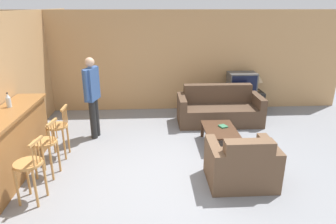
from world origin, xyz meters
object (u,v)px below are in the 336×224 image
(bottle, at_px, (8,101))
(tv_unit, at_px, (240,102))
(bar_chair_mid, at_px, (46,146))
(tv, at_px, (242,82))
(bar_chair_near, at_px, (30,168))
(armchair_near, at_px, (242,165))
(person_by_window, at_px, (92,93))
(table_lamp, at_px, (258,79))
(bar_chair_far, at_px, (58,130))
(coffee_table, at_px, (220,131))
(couch_far, at_px, (219,110))
(book_on_table, at_px, (223,126))

(bottle, bearing_deg, tv_unit, 28.15)
(bar_chair_mid, relative_size, tv, 1.37)
(bar_chair_near, bearing_deg, armchair_near, 5.15)
(tv_unit, distance_m, person_by_window, 3.91)
(table_lamp, bearing_deg, bar_chair_far, -153.03)
(bar_chair_mid, height_order, coffee_table, bar_chair_mid)
(couch_far, height_order, coffee_table, couch_far)
(bar_chair_mid, bearing_deg, coffee_table, 17.49)
(armchair_near, distance_m, book_on_table, 1.48)
(bar_chair_far, relative_size, couch_far, 0.50)
(bar_chair_mid, relative_size, tv_unit, 0.85)
(couch_far, bearing_deg, person_by_window, -166.50)
(couch_far, bearing_deg, bottle, -155.93)
(couch_far, bearing_deg, bar_chair_mid, -146.44)
(bottle, distance_m, table_lamp, 5.76)
(coffee_table, xyz_separation_m, person_by_window, (-2.59, 0.56, 0.67))
(bar_chair_mid, bearing_deg, couch_far, 33.56)
(bar_chair_far, distance_m, coffee_table, 3.12)
(coffee_table, distance_m, table_lamp, 2.51)
(book_on_table, distance_m, person_by_window, 2.78)
(bar_chair_far, height_order, bottle, bottle)
(armchair_near, xyz_separation_m, tv, (0.95, 3.38, 0.49))
(bar_chair_near, relative_size, armchair_near, 0.94)
(tv, xyz_separation_m, person_by_window, (-3.58, -1.43, 0.17))
(bar_chair_mid, bearing_deg, tv_unit, 36.03)
(coffee_table, height_order, tv, tv)
(couch_far, relative_size, bottle, 7.78)
(bar_chair_mid, distance_m, book_on_table, 3.35)
(coffee_table, distance_m, person_by_window, 2.73)
(bar_chair_mid, xyz_separation_m, bottle, (-0.67, 0.43, 0.65))
(table_lamp, xyz_separation_m, person_by_window, (-3.99, -1.43, 0.08))
(bar_chair_near, xyz_separation_m, person_by_window, (0.51, 2.24, 0.44))
(bar_chair_mid, relative_size, book_on_table, 4.86)
(bar_chair_mid, xyz_separation_m, table_lamp, (4.50, 2.97, 0.36))
(bottle, height_order, table_lamp, bottle)
(armchair_near, distance_m, person_by_window, 3.34)
(tv, bearing_deg, person_by_window, -158.25)
(armchair_near, bearing_deg, book_on_table, 88.34)
(bottle, relative_size, person_by_window, 0.15)
(tv, relative_size, person_by_window, 0.41)
(bar_chair_mid, relative_size, person_by_window, 0.57)
(table_lamp, bearing_deg, couch_far, -146.96)
(armchair_near, distance_m, coffee_table, 1.39)
(tv_unit, bearing_deg, tv, -90.00)
(armchair_near, distance_m, bottle, 3.99)
(bar_chair_mid, bearing_deg, table_lamp, 33.43)
(bar_chair_near, relative_size, coffee_table, 1.02)
(bar_chair_mid, distance_m, couch_far, 4.03)
(tv_unit, distance_m, bottle, 5.46)
(armchair_near, relative_size, tv_unit, 0.90)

